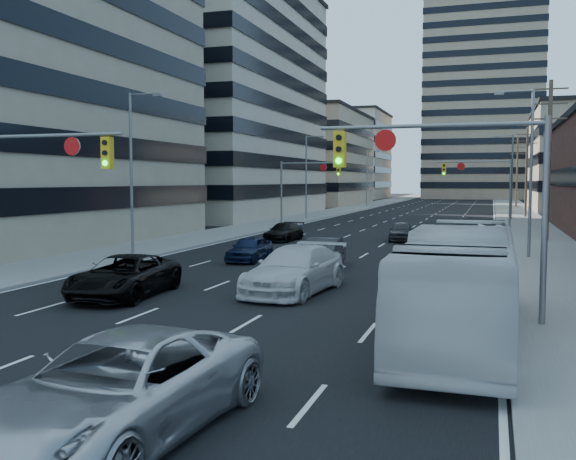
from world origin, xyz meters
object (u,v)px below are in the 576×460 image
(black_pickup, at_px, (124,276))
(white_van, at_px, (295,270))
(sedan_blue, at_px, (250,249))
(silver_suv, at_px, (121,388))
(transit_bus, at_px, (462,283))

(black_pickup, bearing_deg, white_van, 21.07)
(sedan_blue, bearing_deg, silver_suv, -74.26)
(transit_bus, bearing_deg, sedan_blue, 130.01)
(black_pickup, relative_size, sedan_blue, 1.40)
(white_van, xyz_separation_m, sedan_blue, (-4.99, 8.24, -0.21))
(silver_suv, xyz_separation_m, transit_bus, (4.99, 8.32, 0.68))
(black_pickup, distance_m, sedan_blue, 10.97)
(transit_bus, relative_size, sedan_blue, 2.81)
(silver_suv, distance_m, transit_bus, 9.72)
(black_pickup, xyz_separation_m, sedan_blue, (0.62, 10.95, -0.09))
(black_pickup, bearing_deg, sedan_blue, 82.07)
(black_pickup, bearing_deg, transit_bus, -18.06)
(black_pickup, xyz_separation_m, white_van, (5.61, 2.71, 0.11))
(black_pickup, distance_m, transit_bus, 12.23)
(black_pickup, xyz_separation_m, transit_bus, (11.88, -2.82, 0.76))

